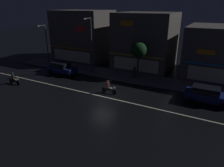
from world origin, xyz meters
The scene contains 14 objects.
ground_plane centered at (0.00, 0.00, 0.00)m, with size 140.00×140.00×0.00m, color black.
lane_divider_stripe centered at (0.00, 0.00, 0.01)m, with size 36.59×0.16×0.01m, color beige.
sidewalk_far centered at (0.00, 7.24, 0.07)m, with size 38.51×4.06×0.14m, color #4C4C4F.
storefront_left_block centered at (-11.55, 12.96, 4.26)m, with size 9.29×7.54×8.53m.
storefront_right_block centered at (0.00, 13.34, 4.16)m, with size 8.50×8.30×8.33m.
streetlamp_west centered at (-14.77, 6.89, 3.92)m, with size 0.44×1.64×6.31m.
streetlamp_mid centered at (-5.55, 6.25, 4.62)m, with size 0.44×1.64×7.67m.
pedestrian_on_sidewalk centered at (0.83, 6.96, 0.95)m, with size 0.33×0.33×1.74m.
street_tree centered at (1.05, 7.53, 3.86)m, with size 2.13×2.13×4.83m.
parked_car_near_kerb centered at (-9.22, 4.00, 0.87)m, with size 4.30×1.98×1.67m.
parked_car_trailing centered at (10.02, 3.78, 0.87)m, with size 4.30×1.98×1.67m.
motorcycle_lead centered at (0.12, 1.16, 0.63)m, with size 1.90×0.60×1.52m.
motorcycle_following centered at (-11.74, -1.97, 0.63)m, with size 1.90×0.60×1.52m.
traffic_cone centered at (-9.63, 4.60, 0.28)m, with size 0.36×0.36×0.55m, color orange.
Camera 1 is at (10.36, -17.22, 9.28)m, focal length 32.52 mm.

